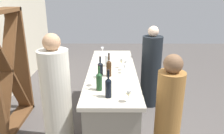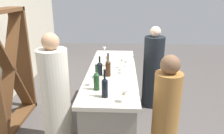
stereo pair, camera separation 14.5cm
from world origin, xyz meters
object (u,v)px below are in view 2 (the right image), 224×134
Objects in this scene: wine_bottle_second_right_near_black at (100,68)px; person_right_guest at (56,97)px; water_pitcher at (109,60)px; wine_glass_near_left at (125,63)px; wine_bottle_center_amber_brown at (108,67)px; wine_glass_far_left at (122,61)px; wine_glass_near_center at (124,94)px; person_left_guest at (165,117)px; wine_glass_far_center at (105,49)px; wine_rack at (9,70)px; wine_bottle_leftmost_near_black at (105,87)px; wine_bottle_second_left_olive_green at (97,80)px; person_center_guest at (153,71)px; wine_glass_near_right at (124,67)px; wine_glass_far_right at (93,78)px.

person_right_guest is (-0.32, 0.58, -0.32)m from wine_bottle_second_right_near_black.
water_pitcher is at bearing -14.00° from wine_bottle_second_right_near_black.
wine_glass_near_left is at bearing 9.63° from person_right_guest.
wine_bottle_center_amber_brown reaches higher than wine_glass_far_left.
person_left_guest is at bearing -72.29° from wine_glass_near_center.
wine_bottle_second_right_near_black reaches higher than wine_glass_far_center.
wine_glass_near_center is at bearing -119.29° from wine_rack.
wine_glass_far_center is at bearing -58.20° from wine_rack.
wine_bottle_leftmost_near_black is 1.12m from water_pitcher.
wine_bottle_center_amber_brown is (-0.25, -1.61, 0.15)m from wine_rack.
wine_bottle_second_left_olive_green is (0.19, 0.12, -0.00)m from wine_bottle_leftmost_near_black.
person_right_guest reaches higher than wine_glass_near_left.
wine_bottle_second_right_near_black is at bearing 24.07° from person_center_guest.
person_right_guest is (-0.52, 0.96, -0.34)m from wine_glass_near_left.
wine_rack reaches higher than water_pitcher.
wine_rack is 1.86m from wine_bottle_leftmost_near_black.
wine_bottle_center_amber_brown is 1.87× the size of water_pitcher.
wine_glass_near_center is at bearing 51.46° from person_center_guest.
person_right_guest is at bearing 71.76° from wine_bottle_second_left_olive_green.
person_center_guest reaches higher than wine_bottle_leftmost_near_black.
wine_bottle_leftmost_near_black is 0.66m from wine_bottle_center_amber_brown.
wine_glass_far_left is 1.11× the size of wine_glass_far_center.
person_center_guest reaches higher than wine_glass_near_left.
wine_bottle_center_amber_brown is 0.42m from wine_glass_far_left.
water_pitcher is (-0.70, -0.12, -0.01)m from wine_glass_far_center.
wine_bottle_second_left_olive_green is 1.17× the size of wine_bottle_second_right_near_black.
water_pitcher reaches higher than wine_glass_far_center.
water_pitcher is at bearing 52.73° from wine_glass_near_left.
wine_bottle_second_right_near_black is at bearing 118.21° from wine_glass_near_left.
person_left_guest reaches higher than wine_bottle_second_right_near_black.
person_left_guest is at bearing -144.81° from water_pitcher.
wine_glass_far_left is at bearing -156.64° from wine_glass_far_center.
wine_bottle_center_amber_brown is 0.14m from wine_bottle_second_right_near_black.
person_center_guest is at bearing -37.05° from wine_glass_near_left.
wine_bottle_leftmost_near_black reaches higher than wine_glass_far_center.
wine_glass_near_right is 0.26m from wine_glass_far_left.
person_center_guest is (0.95, -0.78, -0.38)m from wine_bottle_center_amber_brown.
water_pitcher reaches higher than wine_glass_far_left.
person_left_guest is (-0.15, -0.84, -0.40)m from wine_bottle_second_left_olive_green.
wine_glass_near_left is 1.14m from person_right_guest.
wine_glass_far_right is at bearing -10.74° from person_left_guest.
wine_glass_near_right is at bearing -63.17° from wine_bottle_center_amber_brown.
water_pitcher reaches higher than wine_glass_near_right.
wine_rack is 5.50× the size of wine_bottle_center_amber_brown.
wine_bottle_center_amber_brown reaches higher than wine_glass_near_left.
person_center_guest reaches higher than wine_glass_far_center.
wine_bottle_leftmost_near_black is 0.21× the size of person_right_guest.
person_right_guest is at bearing -120.35° from wine_rack.
wine_glass_near_center is 1.05× the size of wine_glass_far_center.
person_right_guest reaches higher than wine_bottle_second_left_olive_green.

